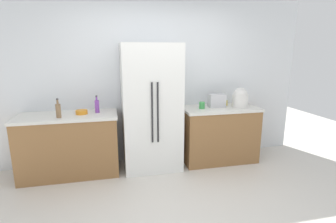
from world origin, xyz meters
TOP-DOWN VIEW (x-y plane):
  - ground_plane at (0.00, 0.00)m, footprint 10.14×10.14m
  - kitchen_back_panel at (0.00, 1.70)m, footprint 5.07×0.10m
  - counter_left at (-1.29, 1.33)m, footprint 1.38×0.65m
  - counter_right at (1.03, 1.33)m, footprint 1.22×0.65m
  - refrigerator at (-0.09, 1.31)m, footprint 0.85×0.66m
  - toaster at (0.99, 1.36)m, footprint 0.27×0.15m
  - rice_cooker at (1.35, 1.27)m, footprint 0.25×0.25m
  - bottle_a at (-0.88, 1.38)m, footprint 0.06×0.06m
  - bottle_b at (-1.37, 1.18)m, footprint 0.07×0.07m
  - cup_a at (1.19, 1.46)m, footprint 0.08×0.08m
  - cup_b at (0.71, 1.30)m, footprint 0.09×0.09m
  - bowl_a at (-1.09, 1.33)m, footprint 0.17×0.17m

SIDE VIEW (x-z plane):
  - ground_plane at x=0.00m, z-range 0.00..0.00m
  - counter_left at x=-1.29m, z-range 0.00..0.90m
  - counter_right at x=1.03m, z-range 0.00..0.90m
  - bowl_a at x=-1.09m, z-range 0.89..0.95m
  - cup_a at x=1.19m, z-range 0.89..0.98m
  - refrigerator at x=-0.09m, z-range 0.00..1.88m
  - cup_b at x=0.71m, z-range 0.89..1.00m
  - bottle_a at x=-0.88m, z-range 0.87..1.12m
  - bottle_b at x=-1.37m, z-range 0.87..1.13m
  - toaster at x=0.99m, z-range 0.89..1.10m
  - rice_cooker at x=1.35m, z-range 0.89..1.20m
  - kitchen_back_panel at x=0.00m, z-range 0.00..2.61m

